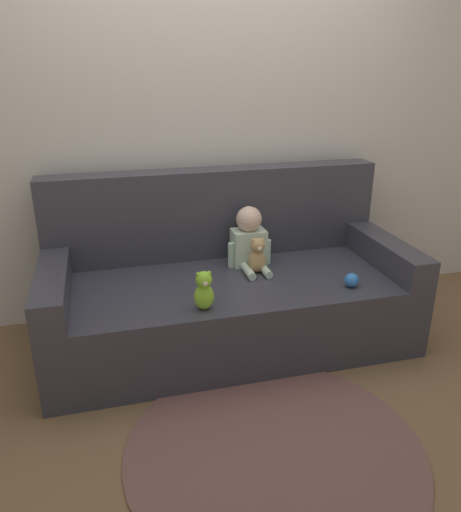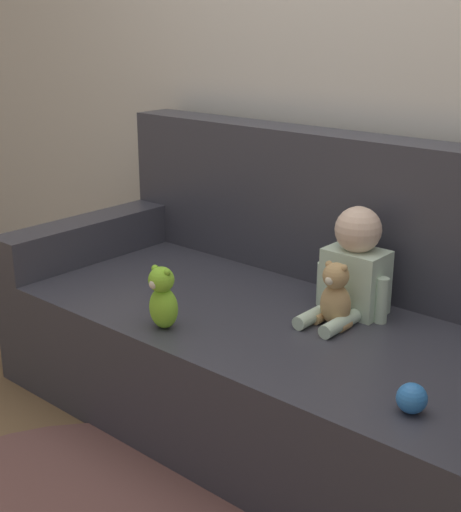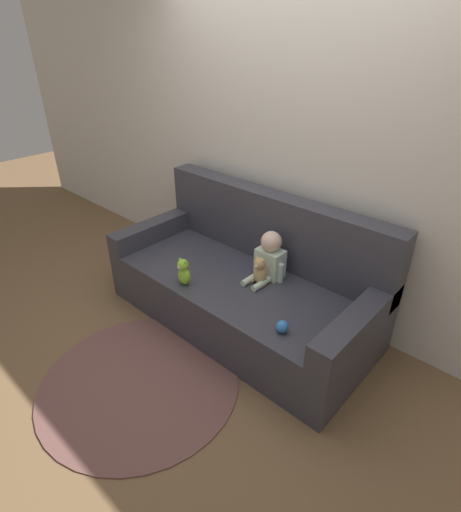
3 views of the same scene
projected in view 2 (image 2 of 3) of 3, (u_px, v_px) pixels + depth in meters
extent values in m
plane|color=brown|center=(283.00, 422.00, 2.55)|extent=(12.00, 12.00, 0.00)
cube|color=silver|center=(387.00, 40.00, 2.54)|extent=(8.00, 0.05, 2.60)
cube|color=#383842|center=(285.00, 369.00, 2.48)|extent=(2.10, 0.95, 0.42)
cube|color=#383842|center=(351.00, 212.00, 2.60)|extent=(2.10, 0.18, 0.56)
cube|color=#383842|center=(102.00, 235.00, 3.00)|extent=(0.16, 0.95, 0.17)
cube|color=silver|center=(355.00, 281.00, 2.40)|extent=(0.20, 0.14, 0.22)
sphere|color=beige|center=(358.00, 230.00, 2.34)|extent=(0.16, 0.16, 0.16)
cylinder|color=silver|center=(314.00, 315.00, 2.34)|extent=(0.05, 0.18, 0.05)
cylinder|color=silver|center=(341.00, 323.00, 2.28)|extent=(0.05, 0.18, 0.05)
cylinder|color=silver|center=(323.00, 284.00, 2.46)|extent=(0.04, 0.04, 0.15)
cylinder|color=silver|center=(382.00, 300.00, 2.32)|extent=(0.04, 0.04, 0.15)
ellipsoid|color=tan|center=(335.00, 304.00, 2.30)|extent=(0.10, 0.09, 0.14)
sphere|color=tan|center=(336.00, 276.00, 2.27)|extent=(0.09, 0.09, 0.09)
sphere|color=tan|center=(329.00, 264.00, 2.28)|extent=(0.02, 0.02, 0.02)
sphere|color=tan|center=(344.00, 268.00, 2.24)|extent=(0.02, 0.02, 0.02)
sphere|color=beige|center=(330.00, 281.00, 2.25)|extent=(0.03, 0.03, 0.03)
cylinder|color=tan|center=(320.00, 318.00, 2.34)|extent=(0.03, 0.06, 0.03)
cylinder|color=tan|center=(344.00, 325.00, 2.28)|extent=(0.03, 0.06, 0.03)
ellipsoid|color=#8CD133|center=(164.00, 308.00, 2.28)|extent=(0.10, 0.08, 0.14)
sphere|color=#8CD133|center=(161.00, 280.00, 2.25)|extent=(0.08, 0.08, 0.08)
sphere|color=#8CD133|center=(155.00, 268.00, 2.26)|extent=(0.02, 0.02, 0.02)
sphere|color=#8CD133|center=(167.00, 272.00, 2.22)|extent=(0.02, 0.02, 0.02)
sphere|color=beige|center=(154.00, 284.00, 2.23)|extent=(0.03, 0.03, 0.03)
sphere|color=#337FDB|center=(412.00, 398.00, 1.80)|extent=(0.08, 0.08, 0.08)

